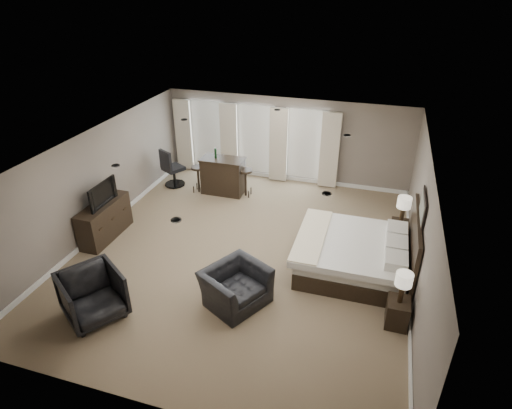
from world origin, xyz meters
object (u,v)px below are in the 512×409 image
(armchair_near, at_px, (235,281))
(desk_chair, at_px, (173,167))
(dresser, at_px, (105,220))
(bed, at_px, (358,241))
(nightstand_near, at_px, (397,312))
(bar_counter, at_px, (223,176))
(bar_stool_left, at_px, (198,179))
(lamp_far, at_px, (403,210))
(bar_stool_right, at_px, (246,183))
(nightstand_far, at_px, (399,232))
(armchair_far, at_px, (92,293))
(lamp_near, at_px, (402,288))
(tv, at_px, (101,202))

(armchair_near, height_order, desk_chair, desk_chair)
(dresser, distance_m, desk_chair, 3.16)
(bed, xyz_separation_m, nightstand_near, (0.89, -1.45, -0.49))
(bar_counter, relative_size, bar_stool_left, 1.54)
(lamp_far, bearing_deg, bar_stool_right, 163.66)
(bed, relative_size, desk_chair, 1.99)
(nightstand_near, xyz_separation_m, armchair_near, (-3.06, -0.30, 0.25))
(nightstand_far, height_order, desk_chair, desk_chair)
(lamp_far, height_order, armchair_far, lamp_far)
(lamp_near, distance_m, dresser, 7.01)
(nightstand_far, relative_size, lamp_near, 0.87)
(bed, relative_size, bar_stool_right, 2.88)
(nightstand_far, distance_m, dresser, 7.17)
(dresser, bearing_deg, nightstand_far, 15.05)
(bed, xyz_separation_m, dresser, (-6.03, -0.41, -0.30))
(tv, bearing_deg, bar_counter, -31.62)
(bar_stool_right, bearing_deg, armchair_near, -74.31)
(lamp_far, height_order, bar_stool_right, lamp_far)
(nightstand_near, height_order, nightstand_far, nightstand_far)
(armchair_far, bearing_deg, dresser, 64.41)
(nightstand_far, height_order, dresser, dresser)
(lamp_far, distance_m, bar_stool_left, 5.85)
(bed, height_order, lamp_far, bed)
(lamp_far, xyz_separation_m, dresser, (-6.92, -1.86, -0.42))
(armchair_near, distance_m, bar_counter, 4.86)
(desk_chair, bearing_deg, nightstand_far, -162.42)
(bed, distance_m, lamp_far, 1.71)
(bar_stool_left, bearing_deg, desk_chair, 167.53)
(dresser, height_order, bar_counter, bar_counter)
(bed, relative_size, dresser, 1.50)
(nightstand_far, xyz_separation_m, lamp_far, (0.00, 0.00, 0.61))
(lamp_far, distance_m, bar_counter, 5.17)
(bar_stool_left, bearing_deg, nightstand_near, -34.85)
(bed, xyz_separation_m, lamp_near, (0.89, -1.45, 0.10))
(desk_chair, bearing_deg, bar_stool_right, -151.99)
(nightstand_near, bearing_deg, armchair_far, -165.35)
(bed, relative_size, bar_stool_left, 2.92)
(bar_stool_left, bearing_deg, nightstand_far, -10.76)
(bar_stool_left, relative_size, bar_stool_right, 0.99)
(lamp_near, height_order, lamp_far, lamp_far)
(bar_counter, bearing_deg, desk_chair, 178.66)
(nightstand_far, bearing_deg, lamp_far, 0.00)
(bed, height_order, lamp_near, bed)
(bar_counter, bearing_deg, tv, -121.62)
(nightstand_far, distance_m, lamp_near, 2.96)
(bed, distance_m, bar_counter, 4.93)
(lamp_near, bearing_deg, bar_stool_left, 145.15)
(dresser, xyz_separation_m, armchair_near, (3.86, -1.34, 0.06))
(armchair_near, bearing_deg, desk_chair, 67.37)
(nightstand_near, relative_size, bar_stool_right, 0.65)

